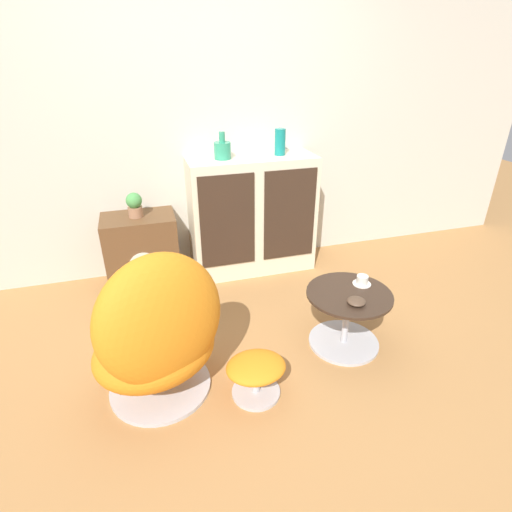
# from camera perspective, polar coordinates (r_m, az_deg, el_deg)

# --- Properties ---
(ground_plane) EXTENTS (12.00, 12.00, 0.00)m
(ground_plane) POSITION_cam_1_polar(r_m,az_deg,el_deg) (2.53, 0.72, -17.36)
(ground_plane) COLOR #A87542
(wall_back) EXTENTS (6.40, 0.06, 2.60)m
(wall_back) POSITION_cam_1_polar(r_m,az_deg,el_deg) (3.44, -7.79, 18.94)
(wall_back) COLOR beige
(wall_back) RESTS_ON ground_plane
(sideboard) EXTENTS (1.07, 0.42, 1.02)m
(sideboard) POSITION_cam_1_polar(r_m,az_deg,el_deg) (3.49, -0.54, 5.83)
(sideboard) COLOR beige
(sideboard) RESTS_ON ground_plane
(tv_console) EXTENTS (0.58, 0.39, 0.60)m
(tv_console) POSITION_cam_1_polar(r_m,az_deg,el_deg) (3.47, -15.98, 0.83)
(tv_console) COLOR brown
(tv_console) RESTS_ON ground_plane
(egg_chair) EXTENTS (0.88, 0.85, 0.93)m
(egg_chair) POSITION_cam_1_polar(r_m,az_deg,el_deg) (2.24, -13.77, -10.98)
(egg_chair) COLOR #B7B7BC
(egg_chair) RESTS_ON ground_plane
(ottoman) EXTENTS (0.34, 0.29, 0.24)m
(ottoman) POSITION_cam_1_polar(r_m,az_deg,el_deg) (2.34, 0.00, -16.12)
(ottoman) COLOR #B7B7BC
(ottoman) RESTS_ON ground_plane
(coffee_table) EXTENTS (0.55, 0.55, 0.40)m
(coffee_table) POSITION_cam_1_polar(r_m,az_deg,el_deg) (2.72, 12.81, -8.43)
(coffee_table) COLOR #B7B7BC
(coffee_table) RESTS_ON ground_plane
(vase_leftmost) EXTENTS (0.13, 0.13, 0.21)m
(vase_leftmost) POSITION_cam_1_polar(r_m,az_deg,el_deg) (3.27, -4.82, 14.89)
(vase_leftmost) COLOR #2D8E6B
(vase_leftmost) RESTS_ON sideboard
(vase_inner_left) EXTENTS (0.09, 0.09, 0.21)m
(vase_inner_left) POSITION_cam_1_polar(r_m,az_deg,el_deg) (3.40, 3.46, 15.95)
(vase_inner_left) COLOR #147A75
(vase_inner_left) RESTS_ON sideboard
(potted_plant) EXTENTS (0.12, 0.12, 0.20)m
(potted_plant) POSITION_cam_1_polar(r_m,az_deg,el_deg) (3.32, -16.97, 7.05)
(potted_plant) COLOR #996B4C
(potted_plant) RESTS_ON tv_console
(teacup) EXTENTS (0.12, 0.12, 0.06)m
(teacup) POSITION_cam_1_polar(r_m,az_deg,el_deg) (2.73, 14.92, -3.44)
(teacup) COLOR silver
(teacup) RESTS_ON coffee_table
(bowl) EXTENTS (0.11, 0.11, 0.04)m
(bowl) POSITION_cam_1_polar(r_m,az_deg,el_deg) (2.52, 14.14, -6.30)
(bowl) COLOR #4C3828
(bowl) RESTS_ON coffee_table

